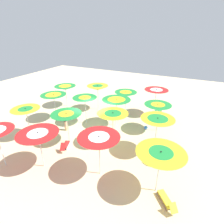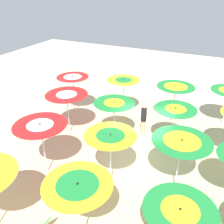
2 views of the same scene
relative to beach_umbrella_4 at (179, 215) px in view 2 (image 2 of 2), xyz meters
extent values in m
cube|color=beige|center=(2.52, -4.12, -2.05)|extent=(41.19, 41.19, 0.04)
cone|color=#1E8C38|center=(0.00, 0.00, -0.01)|extent=(2.03, 2.03, 0.43)
cone|color=yellow|center=(0.00, 0.00, 0.10)|extent=(1.04, 1.04, 0.22)
sphere|color=black|center=(0.00, 0.00, 0.23)|extent=(0.07, 0.07, 0.07)
cylinder|color=silver|center=(0.59, -3.15, -0.99)|extent=(0.05, 0.05, 2.08)
cone|color=#1E8C38|center=(0.59, -3.15, 0.05)|extent=(2.28, 2.28, 0.45)
cone|color=yellow|center=(0.59, -3.15, 0.14)|extent=(1.41, 1.41, 0.28)
sphere|color=black|center=(0.59, -3.15, 0.31)|extent=(0.07, 0.07, 0.07)
cylinder|color=silver|center=(1.36, -5.62, -0.97)|extent=(0.05, 0.05, 2.13)
cone|color=#1E8C38|center=(1.36, -5.62, 0.10)|extent=(1.97, 1.97, 0.40)
cone|color=yellow|center=(1.36, -5.62, 0.21)|extent=(0.99, 0.99, 0.20)
sphere|color=black|center=(1.36, -5.62, 0.33)|extent=(0.07, 0.07, 0.07)
cylinder|color=silver|center=(1.96, -8.38, -0.97)|extent=(0.05, 0.05, 2.13)
cone|color=#1E8C38|center=(1.96, -8.38, 0.10)|extent=(2.14, 2.14, 0.40)
cone|color=yellow|center=(1.96, -8.38, 0.18)|extent=(1.31, 1.31, 0.24)
sphere|color=black|center=(1.96, -8.38, 0.33)|extent=(0.07, 0.07, 0.07)
cylinder|color=silver|center=(2.81, 0.60, -0.88)|extent=(0.05, 0.05, 2.30)
cone|color=yellow|center=(2.81, 0.60, 0.27)|extent=(2.05, 2.05, 0.42)
cone|color=#1E8C38|center=(2.81, 0.60, 0.36)|extent=(1.24, 1.24, 0.26)
sphere|color=black|center=(2.81, 0.60, 0.51)|extent=(0.07, 0.07, 0.07)
cylinder|color=silver|center=(3.12, -2.24, -0.93)|extent=(0.05, 0.05, 2.21)
cone|color=yellow|center=(3.12, -2.24, 0.18)|extent=(2.04, 2.04, 0.37)
cone|color=#1E8C38|center=(3.12, -2.24, 0.27)|extent=(1.11, 1.11, 0.20)
sphere|color=black|center=(3.12, -2.24, 0.39)|extent=(0.07, 0.07, 0.07)
cylinder|color=silver|center=(4.29, -5.13, -0.98)|extent=(0.05, 0.05, 2.09)
cone|color=#1E8C38|center=(4.29, -5.13, 0.06)|extent=(2.07, 2.07, 0.33)
cone|color=yellow|center=(4.29, -5.13, 0.15)|extent=(1.04, 1.04, 0.16)
sphere|color=black|center=(4.29, -5.13, 0.25)|extent=(0.07, 0.07, 0.07)
cylinder|color=silver|center=(5.03, -8.09, -0.95)|extent=(0.05, 0.05, 2.16)
cone|color=yellow|center=(5.03, -8.09, 0.13)|extent=(1.97, 1.97, 0.32)
cone|color=#1E8C38|center=(5.03, -8.09, 0.22)|extent=(1.00, 1.00, 0.16)
sphere|color=black|center=(5.03, -8.09, 0.32)|extent=(0.07, 0.07, 0.07)
cylinder|color=silver|center=(5.99, -1.64, -0.90)|extent=(0.05, 0.05, 2.27)
cone|color=red|center=(5.99, -1.64, 0.24)|extent=(2.20, 2.20, 0.36)
cone|color=white|center=(5.99, -1.64, 0.33)|extent=(1.08, 1.08, 0.18)
sphere|color=black|center=(5.99, -1.64, 0.45)|extent=(0.07, 0.07, 0.07)
cylinder|color=silver|center=(6.95, -4.90, -0.99)|extent=(0.05, 0.05, 2.07)
cone|color=red|center=(6.95, -4.90, 0.04)|extent=(2.26, 2.26, 0.45)
cone|color=white|center=(6.95, -4.90, 0.16)|extent=(1.10, 1.10, 0.22)
sphere|color=black|center=(6.95, -4.90, 0.29)|extent=(0.07, 0.07, 0.07)
cylinder|color=silver|center=(7.91, -6.99, -0.89)|extent=(0.05, 0.05, 2.29)
cone|color=red|center=(7.91, -6.99, 0.25)|extent=(1.96, 1.96, 0.30)
cone|color=white|center=(7.91, -6.99, 0.33)|extent=(1.11, 1.11, 0.17)
sphere|color=black|center=(7.91, -6.99, 0.44)|extent=(0.07, 0.07, 0.07)
cube|color=silver|center=(4.93, -5.11, -1.96)|extent=(0.76, 0.33, 0.14)
cube|color=silver|center=(4.81, -4.82, -1.96)|extent=(0.76, 0.33, 0.14)
cube|color=red|center=(4.87, -4.97, -1.84)|extent=(0.86, 0.58, 0.10)
cube|color=red|center=(5.41, -4.76, -1.60)|extent=(0.49, 0.44, 0.41)
cube|color=green|center=(4.07, 0.82, -1.58)|extent=(0.30, 0.32, 0.44)
cylinder|color=#D8A87F|center=(3.11, -6.38, -1.60)|extent=(0.24, 0.24, 0.86)
cylinder|color=black|center=(3.11, -6.38, -0.79)|extent=(0.30, 0.30, 0.75)
sphere|color=#D8A87F|center=(3.11, -6.38, -0.30)|extent=(0.23, 0.23, 0.23)
camera|label=1|loc=(12.52, 2.29, 5.42)|focal=28.56mm
camera|label=2|loc=(-0.31, 4.95, 5.61)|focal=39.95mm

